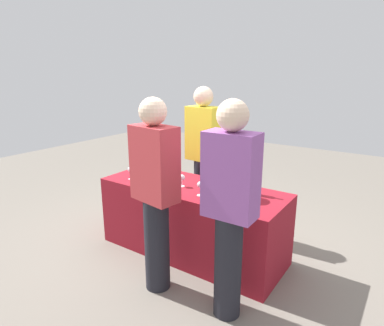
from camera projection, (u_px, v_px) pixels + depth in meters
name	position (u px, v px, depth m)	size (l,w,h in m)	color
ground_plane	(192.00, 251.00, 3.67)	(12.00, 12.00, 0.00)	slate
tasting_table	(192.00, 219.00, 3.57)	(1.98, 0.74, 0.76)	maroon
wine_bottle_0	(150.00, 165.00, 3.86)	(0.07, 0.07, 0.30)	black
wine_bottle_1	(205.00, 171.00, 3.57)	(0.07, 0.07, 0.34)	black
wine_bottle_2	(212.00, 175.00, 3.48)	(0.07, 0.07, 0.30)	black
wine_bottle_3	(220.00, 177.00, 3.42)	(0.08, 0.08, 0.30)	black
wine_bottle_4	(251.00, 182.00, 3.22)	(0.07, 0.07, 0.33)	black
wine_glass_0	(131.00, 170.00, 3.67)	(0.06, 0.06, 0.15)	silver
wine_glass_1	(151.00, 171.00, 3.66)	(0.07, 0.07, 0.14)	silver
wine_glass_2	(182.00, 178.00, 3.43)	(0.07, 0.07, 0.13)	silver
wine_glass_3	(200.00, 185.00, 3.18)	(0.07, 0.07, 0.14)	silver
ice_bucket	(240.00, 187.00, 3.12)	(0.19, 0.19, 0.21)	silver
server_pouring	(203.00, 152.00, 4.07)	(0.42, 0.25, 1.75)	black
guest_0	(155.00, 190.00, 2.83)	(0.44, 0.28, 1.72)	black
guest_1	(230.00, 205.00, 2.48)	(0.40, 0.23, 1.74)	black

